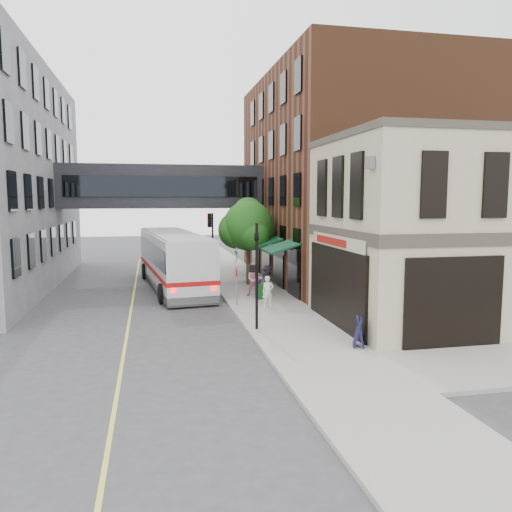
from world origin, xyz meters
name	(u,v)px	position (x,y,z in m)	size (l,w,h in m)	color
ground	(257,346)	(0.00, 0.00, 0.00)	(120.00, 120.00, 0.00)	#38383A
sidewalk_main	(243,283)	(2.00, 14.00, 0.07)	(4.00, 60.00, 0.15)	gray
corner_building	(442,231)	(8.97, 2.00, 4.21)	(10.19, 8.12, 8.45)	tan
brick_building	(351,180)	(9.98, 15.00, 6.99)	(13.76, 18.00, 14.00)	#552F1A
skyway_bridge	(163,187)	(-3.00, 18.00, 6.50)	(14.00, 3.18, 3.00)	black
traffic_signal_near	(256,263)	(0.37, 2.00, 2.98)	(0.44, 0.22, 4.60)	black
traffic_signal_far	(211,232)	(0.26, 17.00, 3.34)	(0.53, 0.28, 4.50)	black
street_sign_pole	(236,271)	(0.39, 7.00, 1.93)	(0.08, 0.75, 3.00)	gray
street_tree	(248,226)	(2.19, 13.22, 3.91)	(3.80, 3.20, 5.60)	#382619
lane_marking	(133,300)	(-5.00, 10.00, 0.01)	(0.12, 40.00, 0.01)	#D8CC4C
bus	(174,258)	(-2.54, 13.56, 1.94)	(4.28, 13.08, 3.45)	silver
pedestrian_a	(268,292)	(1.86, 6.08, 0.95)	(0.58, 0.38, 1.60)	white
pedestrian_b	(255,279)	(1.81, 9.18, 1.10)	(0.92, 0.72, 1.90)	pink
pedestrian_c	(267,280)	(2.63, 9.49, 1.00)	(1.10, 0.63, 1.71)	black
newspaper_box	(260,292)	(1.92, 8.22, 0.55)	(0.40, 0.36, 0.80)	#125219
sandwich_board	(359,332)	(3.60, -1.29, 0.71)	(0.40, 0.63, 1.12)	black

